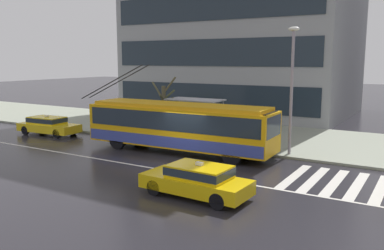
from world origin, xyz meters
TOP-DOWN VIEW (x-y plane):
  - ground_plane at (0.00, 0.00)m, footprint 160.00×160.00m
  - sidewalk_slab at (0.00, 9.04)m, footprint 80.00×10.00m
  - crosswalk_stripe_edge_near at (6.02, 1.02)m, footprint 0.44×4.40m
  - crosswalk_stripe_inner_a at (6.92, 1.02)m, footprint 0.44×4.40m
  - crosswalk_stripe_center at (7.82, 1.02)m, footprint 0.44×4.40m
  - crosswalk_stripe_inner_b at (8.72, 1.02)m, footprint 0.44×4.40m
  - crosswalk_stripe_edge_far at (9.62, 1.02)m, footprint 0.44×4.40m
  - lane_centre_line at (0.00, -1.20)m, footprint 72.00×0.14m
  - trolleybus at (-1.16, 2.44)m, footprint 12.75×2.89m
  - taxi_oncoming_near at (3.61, -3.68)m, footprint 4.38×1.90m
  - taxi_queued_behind_bus at (-12.16, 2.30)m, footprint 4.70×2.08m
  - bus_shelter at (-2.28, 6.32)m, footprint 3.74×1.82m
  - pedestrian_at_shelter at (-0.32, 5.73)m, footprint 1.46×1.46m
  - pedestrian_approaching_curb at (-3.59, 4.98)m, footprint 1.22×1.22m
  - pedestrian_walking_past at (3.02, 4.48)m, footprint 1.37×1.37m
  - pedestrian_waiting_by_pole at (1.38, 6.95)m, footprint 1.27×1.27m
  - street_lamp at (4.59, 4.71)m, footprint 0.60×0.32m
  - street_tree_bare at (-4.56, 5.82)m, footprint 1.96×1.29m

SIDE VIEW (x-z plane):
  - ground_plane at x=0.00m, z-range 0.00..0.00m
  - lane_centre_line at x=0.00m, z-range 0.00..0.01m
  - crosswalk_stripe_edge_near at x=6.02m, z-range 0.00..0.01m
  - crosswalk_stripe_inner_a at x=6.92m, z-range 0.00..0.01m
  - crosswalk_stripe_center at x=7.82m, z-range 0.00..0.01m
  - crosswalk_stripe_inner_b at x=8.72m, z-range 0.00..0.01m
  - crosswalk_stripe_edge_far at x=9.62m, z-range 0.00..0.01m
  - sidewalk_slab at x=0.00m, z-range 0.00..0.14m
  - taxi_oncoming_near at x=3.61m, z-range 0.01..1.40m
  - taxi_queued_behind_bus at x=-12.16m, z-range 0.01..1.40m
  - trolleybus at x=-1.16m, z-range -0.95..4.05m
  - pedestrian_approaching_curb at x=-3.59m, z-range 0.71..2.62m
  - pedestrian_walking_past at x=3.02m, z-range 0.75..2.66m
  - pedestrian_waiting_by_pole at x=1.38m, z-range 0.71..2.72m
  - pedestrian_at_shelter at x=-0.32m, z-range 0.78..2.74m
  - bus_shelter at x=-2.28m, z-range 0.80..3.37m
  - street_tree_bare at x=-4.56m, z-range 0.14..4.15m
  - street_lamp at x=4.59m, z-range 0.75..7.60m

